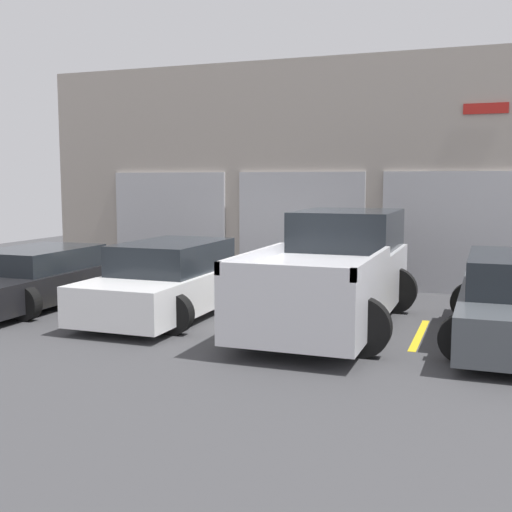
{
  "coord_description": "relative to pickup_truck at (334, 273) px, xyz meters",
  "views": [
    {
      "loc": [
        3.98,
        -11.47,
        2.47
      ],
      "look_at": [
        0.0,
        -0.6,
        1.1
      ],
      "focal_mm": 45.0,
      "sensor_mm": 36.0,
      "label": 1
    }
  ],
  "objects": [
    {
      "name": "sedan_side",
      "position": [
        -5.97,
        -0.27,
        -0.36
      ],
      "size": [
        2.2,
        4.28,
        1.12
      ],
      "color": "black",
      "rests_on": "ground"
    },
    {
      "name": "parking_stripe_left",
      "position": [
        -4.48,
        -0.3,
        -0.89
      ],
      "size": [
        0.12,
        2.2,
        0.01
      ],
      "primitive_type": "cube",
      "color": "gold",
      "rests_on": "ground"
    },
    {
      "name": "pickup_truck",
      "position": [
        0.0,
        0.0,
        0.0
      ],
      "size": [
        2.55,
        5.19,
        1.91
      ],
      "color": "silver",
      "rests_on": "ground"
    },
    {
      "name": "parking_stripe_right",
      "position": [
        1.49,
        -0.3,
        -0.89
      ],
      "size": [
        0.12,
        2.2,
        0.01
      ],
      "primitive_type": "cube",
      "color": "gold",
      "rests_on": "ground"
    },
    {
      "name": "parking_stripe_centre",
      "position": [
        -1.49,
        -0.3,
        -0.89
      ],
      "size": [
        0.12,
        2.2,
        0.01
      ],
      "primitive_type": "cube",
      "color": "gold",
      "rests_on": "ground"
    },
    {
      "name": "ground_plane",
      "position": [
        -1.49,
        0.8,
        -0.89
      ],
      "size": [
        28.0,
        28.0,
        0.0
      ],
      "primitive_type": "plane",
      "color": "#3D3D3F"
    },
    {
      "name": "sedan_white",
      "position": [
        -2.99,
        -0.27,
        -0.26
      ],
      "size": [
        2.16,
        4.3,
        1.35
      ],
      "color": "white",
      "rests_on": "ground"
    },
    {
      "name": "shophouse_building",
      "position": [
        -1.5,
        4.08,
        1.68
      ],
      "size": [
        13.82,
        0.68,
        5.26
      ],
      "color": "#9E9389",
      "rests_on": "ground"
    }
  ]
}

